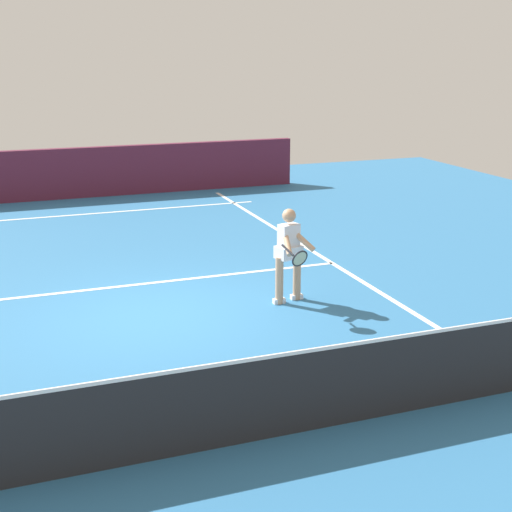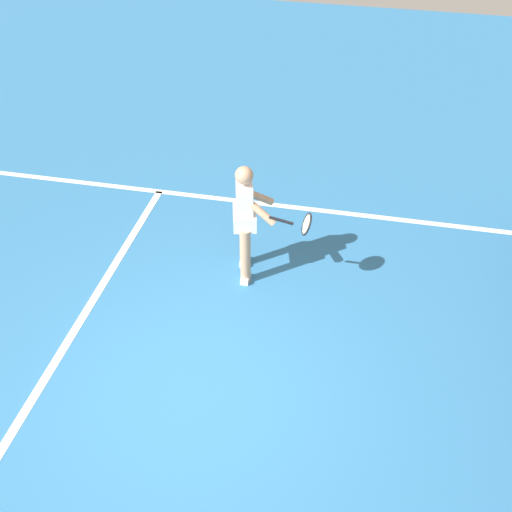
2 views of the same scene
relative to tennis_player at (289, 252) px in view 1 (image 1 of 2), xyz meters
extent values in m
plane|color=teal|center=(2.16, -0.09, -0.85)|extent=(26.29, 26.29, 0.00)
cube|color=#561E33|center=(2.16, -9.91, -0.16)|extent=(12.60, 0.24, 1.38)
cube|color=white|center=(2.16, -7.71, -0.84)|extent=(8.60, 0.10, 0.01)
cube|color=white|center=(2.16, -1.73, -0.84)|extent=(7.60, 0.10, 0.01)
cube|color=white|center=(-1.64, -0.09, -0.84)|extent=(0.10, 18.22, 0.01)
cube|color=#232326|center=(2.16, 3.89, -0.39)|extent=(8.12, 0.02, 0.92)
cube|color=white|center=(2.16, 3.89, 0.09)|extent=(8.12, 0.02, 0.04)
cylinder|color=tan|center=(-0.18, -0.08, -0.46)|extent=(0.13, 0.13, 0.78)
cylinder|color=tan|center=(0.17, 0.01, -0.46)|extent=(0.13, 0.13, 0.78)
cube|color=white|center=(-0.18, -0.08, -0.81)|extent=(0.20, 0.10, 0.08)
cube|color=white|center=(0.17, 0.01, -0.81)|extent=(0.20, 0.10, 0.08)
cube|color=white|center=(0.00, -0.03, 0.19)|extent=(0.36, 0.27, 0.52)
cube|color=white|center=(0.00, -0.03, -0.01)|extent=(0.46, 0.37, 0.20)
sphere|color=tan|center=(0.00, -0.03, 0.59)|extent=(0.22, 0.22, 0.22)
cylinder|color=tan|center=(-0.18, 0.08, 0.21)|extent=(0.37, 0.43, 0.37)
cylinder|color=tan|center=(0.11, 0.15, 0.21)|extent=(0.17, 0.49, 0.37)
cylinder|color=black|center=(0.22, 0.46, 0.17)|extent=(0.11, 0.29, 0.14)
torus|color=black|center=(0.15, 0.75, 0.11)|extent=(0.31, 0.19, 0.28)
cylinder|color=beige|center=(0.15, 0.75, 0.11)|extent=(0.25, 0.15, 0.23)
sphere|color=#D1E533|center=(4.45, 2.05, -0.81)|extent=(0.07, 0.07, 0.07)
camera|label=1|loc=(4.35, 10.25, 3.15)|focal=50.58mm
camera|label=2|loc=(7.08, 1.64, 4.89)|focal=50.40mm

